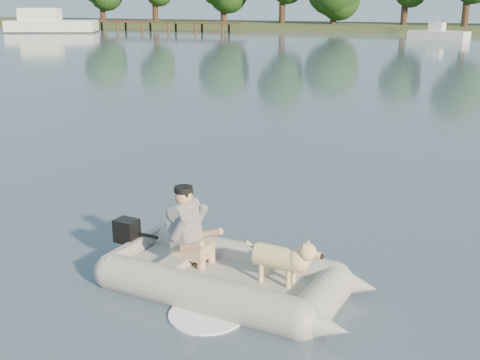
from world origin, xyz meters
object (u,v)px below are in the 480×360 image
at_px(dog, 277,261).
at_px(motorboat, 439,28).
at_px(dinghy, 230,248).
at_px(cabin_cruiser, 51,20).
at_px(man, 186,224).
at_px(dock, 163,26).

xyz_separation_m(dog, motorboat, (0.27, 47.77, 0.45)).
relative_size(dinghy, dog, 5.00).
bearing_deg(dog, motorboat, 97.99).
distance_m(dog, cabin_cruiser, 59.12).
bearing_deg(cabin_cruiser, man, -73.63).
bearing_deg(dock, cabin_cruiser, -148.08).
height_order(dock, man, man).
distance_m(dinghy, cabin_cruiser, 58.70).
relative_size(dock, dog, 20.09).
height_order(man, motorboat, motorboat).
distance_m(dock, man, 58.11).
height_order(dog, motorboat, motorboat).
height_order(dock, dog, dock).
distance_m(dock, dog, 58.86).
bearing_deg(man, dinghy, -4.24).
xyz_separation_m(dock, dinghy, (26.78, -52.05, 0.05)).
bearing_deg(man, dock, 125.02).
bearing_deg(motorboat, dog, -70.31).
bearing_deg(dock, dinghy, -62.77).
xyz_separation_m(man, cabin_cruiser, (-35.64, 45.98, 0.46)).
xyz_separation_m(dock, motorboat, (27.67, -4.32, 0.43)).
relative_size(cabin_cruiser, motorboat, 1.86).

